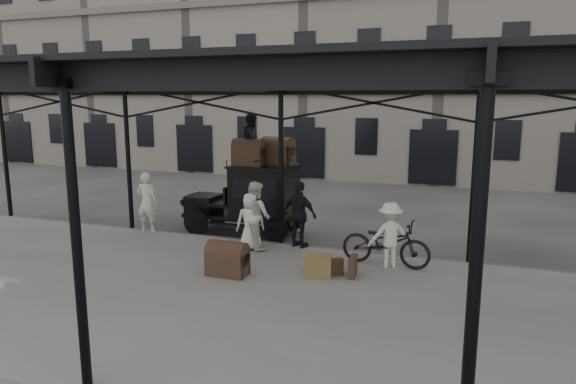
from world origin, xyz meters
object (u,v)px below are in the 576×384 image
(steamer_trunk_roof_near, at_px, (249,154))
(bicycle, at_px, (386,243))
(taxi, at_px, (255,196))
(porter_left, at_px, (147,202))
(porter_official, at_px, (300,215))
(steamer_trunk_platform, at_px, (228,261))

(steamer_trunk_roof_near, bearing_deg, bicycle, -25.83)
(taxi, xyz_separation_m, porter_left, (-2.98, -1.34, -0.13))
(bicycle, bearing_deg, porter_left, 89.04)
(porter_official, relative_size, bicycle, 0.84)
(steamer_trunk_roof_near, height_order, steamer_trunk_platform, steamer_trunk_roof_near)
(porter_official, relative_size, steamer_trunk_platform, 2.00)
(porter_left, distance_m, porter_official, 4.87)
(taxi, xyz_separation_m, bicycle, (4.36, -2.12, -0.48))
(taxi, relative_size, bicycle, 1.69)
(porter_official, bearing_deg, taxi, -17.64)
(bicycle, bearing_deg, steamer_trunk_platform, 125.12)
(porter_left, height_order, bicycle, porter_left)
(porter_official, bearing_deg, steamer_trunk_platform, 90.22)
(taxi, bearing_deg, steamer_trunk_platform, -75.48)
(taxi, height_order, bicycle, taxi)
(porter_official, bearing_deg, porter_left, 17.68)
(porter_left, bearing_deg, taxi, -161.18)
(steamer_trunk_platform, bearing_deg, porter_official, 72.55)
(taxi, xyz_separation_m, steamer_trunk_roof_near, (-0.08, -0.25, 1.31))
(porter_official, bearing_deg, steamer_trunk_roof_near, -11.31)
(taxi, height_order, porter_official, taxi)
(porter_left, bearing_deg, steamer_trunk_roof_near, -164.75)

